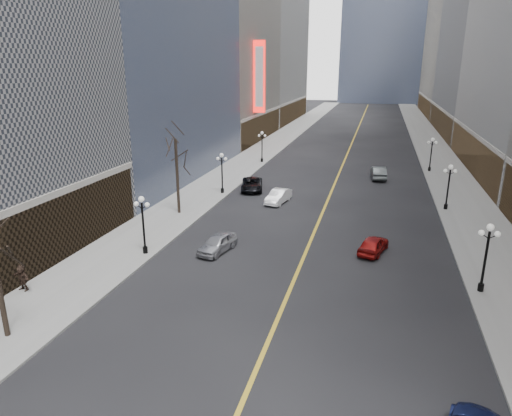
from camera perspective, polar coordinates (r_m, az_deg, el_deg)
The scene contains 19 objects.
sidewalk_east at distance 70.94m, azimuth 22.32°, elevation 4.85°, with size 6.00×230.00×0.15m, color gray.
sidewalk_west at distance 72.81m, azimuth -0.15°, elevation 6.44°, with size 6.00×230.00×0.15m, color gray.
lane_line at distance 80.33m, azimuth 11.52°, elevation 7.08°, with size 0.25×200.00×0.02m, color gold.
bldg_east_d at distance 151.09m, azimuth 26.66°, elevation 22.24°, with size 26.60×46.60×62.80m.
bldg_west_c at distance 93.40m, azimuth -7.49°, elevation 24.18°, with size 26.60×30.60×50.80m.
streetlamp_east_1 at distance 31.76m, azimuth 26.88°, elevation -4.79°, with size 1.26×0.44×4.52m.
streetlamp_east_2 at distance 48.75m, azimuth 22.96°, elevation 2.98°, with size 1.26×0.44×4.52m.
streetlamp_east_3 at distance 66.27m, azimuth 21.08°, elevation 6.68°, with size 1.26×0.44×4.52m.
streetlamp_west_1 at distance 35.14m, azimuth -13.96°, elevation -1.34°, with size 1.26×0.44×4.52m.
streetlamp_west_2 at distance 51.01m, azimuth -4.28°, elevation 4.90°, with size 1.26×0.44×4.52m.
streetlamp_west_3 at distance 67.95m, azimuth 0.76°, elevation 8.07°, with size 1.26×0.44×4.52m.
theatre_marquee at distance 81.66m, azimuth 0.43°, elevation 16.05°, with size 2.00×0.55×12.00m.
tree_west_far at distance 43.73m, azimuth -9.97°, elevation 7.06°, with size 3.60×3.60×7.92m.
car_nb_near at distance 35.57m, azimuth -4.84°, elevation -4.42°, with size 1.65×4.10×1.40m, color #B0B2B8.
car_nb_mid at distance 48.10m, azimuth 2.82°, elevation 1.47°, with size 1.50×4.30×1.42m, color white.
car_nb_far at distance 52.93m, azimuth -0.50°, elevation 2.97°, with size 2.37×5.13×1.43m, color black.
car_sb_mid at distance 36.42m, azimuth 14.47°, elevation -4.45°, with size 1.59×3.94×1.34m, color maroon.
car_sb_far at distance 60.52m, azimuth 15.05°, elevation 4.29°, with size 1.69×4.86×1.60m, color #424749.
ped_west_far at distance 32.80m, azimuth -27.21°, elevation -7.72°, with size 1.62×0.47×1.75m, color black.
Camera 1 is at (4.79, 1.02, 13.85)m, focal length 32.00 mm.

